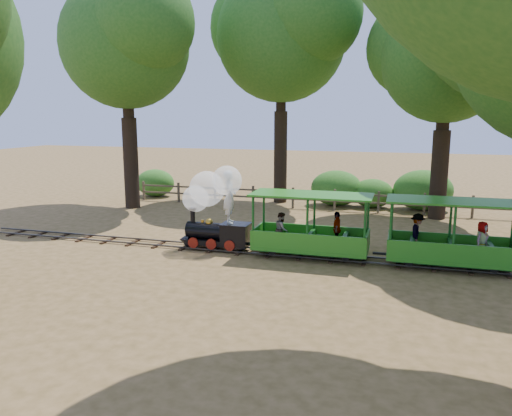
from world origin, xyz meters
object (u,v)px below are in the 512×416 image
(locomotive, at_px, (213,201))
(carriage_front, at_px, (310,234))
(carriage_rear, at_px, (448,242))
(fence, at_px, (314,197))

(locomotive, relative_size, carriage_front, 0.77)
(carriage_rear, bearing_deg, fence, 124.01)
(locomotive, xyz_separation_m, carriage_front, (3.28, -0.08, -0.86))
(carriage_rear, height_order, fence, carriage_rear)
(locomotive, bearing_deg, carriage_rear, -0.21)
(carriage_front, bearing_deg, carriage_rear, 0.78)
(carriage_front, bearing_deg, fence, 99.11)
(locomotive, xyz_separation_m, fence, (1.99, 7.93, -1.06))
(carriage_front, distance_m, fence, 8.11)
(carriage_rear, bearing_deg, locomotive, 179.79)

